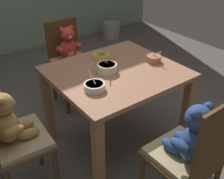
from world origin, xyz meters
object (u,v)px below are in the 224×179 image
Objects in this scene: dining_table at (116,83)px; porridge_bowl_terracotta_near_right at (154,58)px; porridge_bowl_white_near_left at (94,86)px; porridge_bowl_cream_center at (107,68)px; teddy_chair_near_left at (11,131)px; teddy_chair_near_front at (191,146)px; metal_pail at (111,30)px; teddy_chair_far_center at (70,54)px; porridge_bowl_yellow_far_center at (101,57)px.

porridge_bowl_terracotta_near_right is (0.35, -0.06, 0.14)m from dining_table.
porridge_bowl_white_near_left is 1.03× the size of porridge_bowl_cream_center.
teddy_chair_near_left reaches higher than porridge_bowl_white_near_left.
porridge_bowl_white_near_left is at bearing -143.78° from porridge_bowl_cream_center.
teddy_chair_near_front is 3.32× the size of metal_pail.
teddy_chair_far_center is 0.61m from porridge_bowl_yellow_far_center.
teddy_chair_far_center is 1.63m from teddy_chair_near_front.
porridge_bowl_white_near_left is at bearing -154.17° from dining_table.
teddy_chair_far_center is 6.72× the size of porridge_bowl_terracotta_near_right.
porridge_bowl_yellow_far_center is at bearing 67.32° from porridge_bowl_cream_center.
porridge_bowl_terracotta_near_right is (0.42, 0.76, 0.16)m from teddy_chair_near_front.
teddy_chair_near_left is 0.96× the size of teddy_chair_near_front.
porridge_bowl_terracotta_near_right is at bearing -9.44° from dining_table.
metal_pail is at bearing 54.35° from dining_table.
teddy_chair_near_left is 5.94× the size of porridge_bowl_cream_center.
teddy_chair_far_center is (0.89, 0.85, -0.01)m from teddy_chair_near_left.
teddy_chair_near_front is at bearing -94.85° from porridge_bowl_yellow_far_center.
dining_table is 0.86m from teddy_chair_near_left.
porridge_bowl_cream_center is (-0.09, -0.21, 0.01)m from porridge_bowl_yellow_far_center.
porridge_bowl_yellow_far_center is 0.85× the size of porridge_bowl_white_near_left.
teddy_chair_near_front reaches higher than metal_pail.
porridge_bowl_white_near_left is at bearing -129.78° from porridge_bowl_yellow_far_center.
porridge_bowl_white_near_left reaches higher than porridge_bowl_yellow_far_center.
metal_pail is at bearing 132.24° from teddy_chair_far_center.
teddy_chair_near_front is 0.86m from porridge_bowl_cream_center.
porridge_bowl_cream_center reaches higher than porridge_bowl_yellow_far_center.
dining_table is 3.40× the size of metal_pail.
dining_table is at bearing -1.10° from teddy_chair_far_center.
teddy_chair_near_left is at bearing 179.09° from porridge_bowl_terracotta_near_right.
teddy_chair_near_left is 5.78× the size of porridge_bowl_white_near_left.
porridge_bowl_terracotta_near_right is at bearing -11.06° from porridge_bowl_cream_center.
teddy_chair_far_center is at bearing -4.31° from teddy_chair_near_front.
teddy_chair_near_front is (-0.07, -0.82, -0.02)m from dining_table.
teddy_chair_near_front is 7.31× the size of porridge_bowl_terracotta_near_right.
teddy_chair_far_center is (0.03, 0.81, -0.05)m from dining_table.
porridge_bowl_white_near_left is at bearing -6.88° from teddy_chair_near_left.
porridge_bowl_white_near_left is (-0.22, 0.68, 0.16)m from teddy_chair_near_front.
teddy_chair_near_left is 0.82m from porridge_bowl_cream_center.
porridge_bowl_white_near_left is (-0.29, -0.14, 0.14)m from dining_table.
porridge_bowl_cream_center is at bearing -1.06° from teddy_chair_near_front.
teddy_chair_near_left is at bearing -162.86° from porridge_bowl_yellow_far_center.
porridge_bowl_yellow_far_center is at bearing -5.82° from teddy_chair_near_front.
teddy_chair_near_left is at bearing 44.56° from teddy_chair_near_front.
teddy_chair_near_front reaches higher than porridge_bowl_white_near_left.
porridge_bowl_white_near_left is 0.28m from porridge_bowl_cream_center.
porridge_bowl_cream_center is at bearing 168.94° from porridge_bowl_terracotta_near_right.
metal_pail is (1.52, 1.34, -0.42)m from teddy_chair_far_center.
teddy_chair_near_left reaches higher than dining_table.
porridge_bowl_yellow_far_center is at bearing -128.44° from metal_pail.
teddy_chair_far_center is 0.95m from porridge_bowl_terracotta_near_right.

